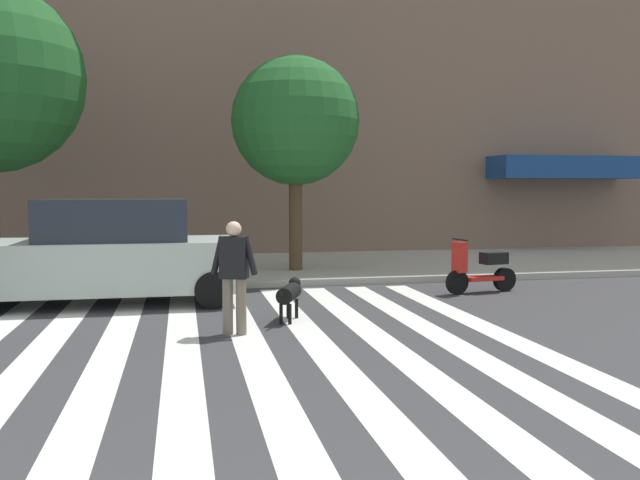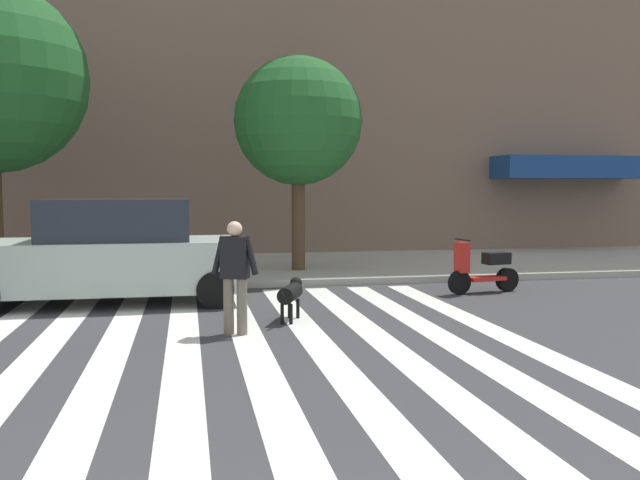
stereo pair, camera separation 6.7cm
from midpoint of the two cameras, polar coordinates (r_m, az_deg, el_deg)
The scene contains 8 objects.
ground_plane at distance 8.42m, azimuth -11.89°, elevation -10.23°, with size 160.00×160.00×0.00m, color #353538.
sidewalk_far at distance 17.23m, azimuth -11.51°, elevation -2.45°, with size 80.00×6.00×0.15m, color #A4A197.
crosswalk_stripes at distance 8.46m, azimuth -5.08°, elevation -10.05°, with size 7.65×11.32×0.01m.
parked_car_behind_first at distance 12.88m, azimuth -17.18°, elevation -1.08°, with size 4.79×2.02×1.91m.
parked_scooter at distance 13.98m, azimuth 13.79°, elevation -2.41°, with size 1.62×0.61×1.11m.
street_tree_middle at distance 16.17m, azimuth -1.74°, elevation 9.94°, with size 3.03×3.03×5.05m.
pedestrian_dog_walker at distance 9.75m, azimuth -7.00°, elevation -2.61°, with size 0.69×0.36×1.64m.
dog_on_leash at distance 10.78m, azimuth -2.29°, elevation -4.49°, with size 0.54×1.07×0.65m.
Camera 2 is at (0.17, -2.19, 2.12)m, focal length 37.90 mm.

